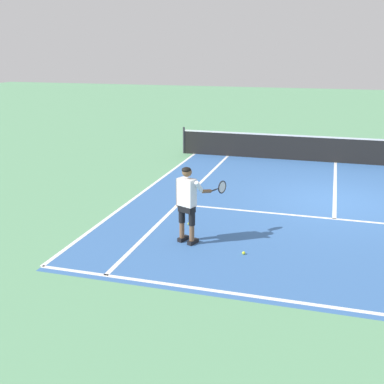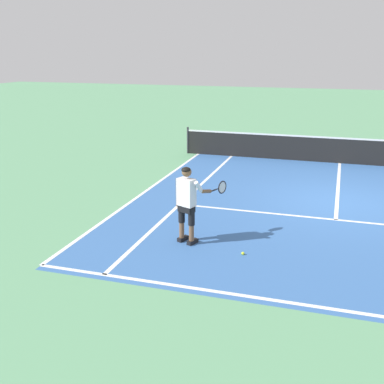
# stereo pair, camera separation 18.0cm
# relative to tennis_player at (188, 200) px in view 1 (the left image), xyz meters

# --- Properties ---
(ground_plane) EXTENTS (80.00, 80.00, 0.00)m
(ground_plane) POSITION_rel_tennis_player_xyz_m (3.09, 3.98, -0.99)
(ground_plane) COLOR #609E70
(court_inner_surface) EXTENTS (10.98, 11.24, 0.00)m
(court_inner_surface) POSITION_rel_tennis_player_xyz_m (3.09, 3.45, -0.99)
(court_inner_surface) COLOR #3866A8
(court_inner_surface) RESTS_ON ground
(line_baseline) EXTENTS (10.98, 0.10, 0.01)m
(line_baseline) POSITION_rel_tennis_player_xyz_m (3.09, -1.97, -0.99)
(line_baseline) COLOR white
(line_baseline) RESTS_ON ground
(line_service) EXTENTS (8.23, 0.10, 0.01)m
(line_service) POSITION_rel_tennis_player_xyz_m (3.09, 2.47, -0.99)
(line_service) COLOR white
(line_service) RESTS_ON ground
(line_centre_service) EXTENTS (0.10, 6.40, 0.01)m
(line_centre_service) POSITION_rel_tennis_player_xyz_m (3.09, 5.67, -0.99)
(line_centre_service) COLOR white
(line_centre_service) RESTS_ON ground
(line_singles_left) EXTENTS (0.10, 10.84, 0.01)m
(line_singles_left) POSITION_rel_tennis_player_xyz_m (-1.03, 3.45, -0.99)
(line_singles_left) COLOR white
(line_singles_left) RESTS_ON ground
(line_doubles_left) EXTENTS (0.10, 10.84, 0.01)m
(line_doubles_left) POSITION_rel_tennis_player_xyz_m (-2.40, 3.45, -0.99)
(line_doubles_left) COLOR white
(line_doubles_left) RESTS_ON ground
(tennis_net) EXTENTS (11.96, 0.08, 1.07)m
(tennis_net) POSITION_rel_tennis_player_xyz_m (3.09, 8.87, -0.49)
(tennis_net) COLOR #333338
(tennis_net) RESTS_ON ground
(tennis_player) EXTENTS (0.96, 0.98, 1.71)m
(tennis_player) POSITION_rel_tennis_player_xyz_m (0.00, 0.00, 0.00)
(tennis_player) COLOR black
(tennis_player) RESTS_ON ground
(tennis_ball_near_feet) EXTENTS (0.07, 0.07, 0.07)m
(tennis_ball_near_feet) POSITION_rel_tennis_player_xyz_m (-0.29, 1.04, -0.96)
(tennis_ball_near_feet) COLOR #CCE02D
(tennis_ball_near_feet) RESTS_ON ground
(tennis_ball_by_baseline) EXTENTS (0.07, 0.07, 0.07)m
(tennis_ball_by_baseline) POSITION_rel_tennis_player_xyz_m (1.30, -0.29, -0.96)
(tennis_ball_by_baseline) COLOR #CCE02D
(tennis_ball_by_baseline) RESTS_ON ground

